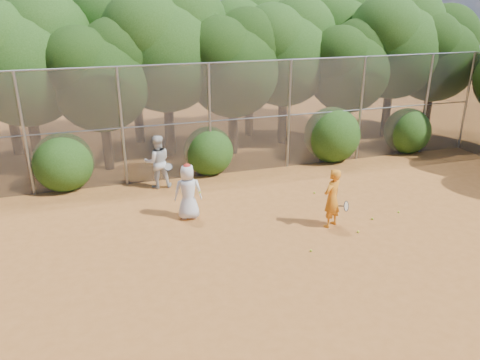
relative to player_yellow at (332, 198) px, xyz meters
name	(u,v)px	position (x,y,z in m)	size (l,w,h in m)	color
ground	(306,249)	(-1.21, -1.01, -0.85)	(80.00, 80.00, 0.00)	#9F5A24
fence_back	(234,118)	(-1.33, 4.99, 1.20)	(20.05, 0.09, 4.03)	gray
tree_1	(24,56)	(-8.15, 7.53, 3.31)	(4.64, 4.03, 6.35)	black
tree_2	(101,72)	(-5.66, 6.83, 2.73)	(3.99, 3.47, 5.47)	black
tree_3	(166,44)	(-3.15, 7.84, 3.54)	(4.89, 4.26, 6.70)	black
tree_4	(234,60)	(-0.66, 7.23, 2.90)	(4.19, 3.64, 5.73)	black
tree_5	(286,49)	(1.85, 8.03, 3.19)	(4.51, 3.92, 6.17)	black
tree_6	(350,64)	(4.34, 7.03, 2.61)	(3.86, 3.36, 5.29)	black
tree_7	(395,40)	(6.85, 7.63, 3.43)	(4.77, 4.14, 6.53)	black
tree_8	(436,51)	(8.84, 7.33, 2.96)	(4.25, 3.70, 5.82)	black
tree_9	(1,45)	(-9.15, 9.83, 3.48)	(4.83, 4.20, 6.62)	black
tree_10	(133,34)	(-4.14, 10.04, 3.77)	(5.15, 4.48, 7.06)	black
tree_11	(251,43)	(0.85, 9.63, 3.31)	(4.64, 4.03, 6.35)	black
tree_12	(336,32)	(5.35, 10.24, 3.66)	(5.02, 4.37, 6.88)	black
bush_0	(63,160)	(-7.21, 5.29, 0.15)	(2.00, 2.00, 2.00)	#1D4110
bush_1	(209,149)	(-2.21, 5.29, 0.05)	(1.80, 1.80, 1.80)	#1D4110
bush_2	(332,132)	(2.79, 5.29, 0.25)	(2.20, 2.20, 2.20)	#1D4110
bush_3	(408,129)	(6.29, 5.29, 0.10)	(1.90, 1.90, 1.90)	#1D4110
player_yellow	(332,198)	(0.00, 0.00, 0.00)	(0.87, 0.65, 1.71)	orange
player_teen	(188,192)	(-3.71, 1.73, -0.02)	(0.87, 0.63, 1.68)	silver
player_white	(158,162)	(-4.20, 4.39, 0.06)	(0.91, 0.78, 1.82)	silver
ball_0	(372,219)	(1.35, -0.03, -0.82)	(0.07, 0.07, 0.07)	#B9D025
ball_1	(314,193)	(0.60, 2.24, -0.82)	(0.07, 0.07, 0.07)	#B9D025
ball_2	(358,232)	(0.54, -0.62, -0.82)	(0.07, 0.07, 0.07)	#B9D025
ball_3	(399,212)	(2.36, 0.13, -0.82)	(0.07, 0.07, 0.07)	#B9D025
ball_4	(311,251)	(-1.15, -1.16, -0.82)	(0.07, 0.07, 0.07)	#B9D025
ball_5	(331,188)	(1.33, 2.47, -0.82)	(0.07, 0.07, 0.07)	#B9D025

